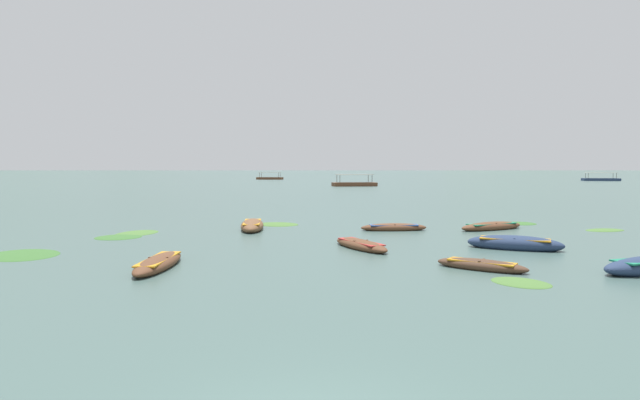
# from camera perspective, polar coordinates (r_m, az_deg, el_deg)

# --- Properties ---
(ground_plane) EXTENTS (6000.00, 6000.00, 0.00)m
(ground_plane) POSITION_cam_1_polar(r_m,az_deg,el_deg) (1506.06, 1.58, 3.39)
(ground_plane) COLOR #425B56
(mountain_1) EXTENTS (660.37, 660.37, 219.02)m
(mountain_1) POSITION_cam_1_polar(r_m,az_deg,el_deg) (2301.36, -20.66, 5.94)
(mountain_1) COLOR #56665B
(mountain_1) RESTS_ON ground
(mountain_2) EXTENTS (1520.21, 1520.21, 503.58)m
(mountain_2) POSITION_cam_1_polar(r_m,az_deg,el_deg) (2180.05, 2.76, 10.06)
(mountain_2) COLOR slate
(mountain_2) RESTS_ON ground
(mountain_3) EXTENTS (1003.49, 1003.49, 315.62)m
(mountain_3) POSITION_cam_1_polar(r_m,az_deg,el_deg) (1965.60, 20.03, 7.81)
(mountain_3) COLOR slate
(mountain_3) RESTS_ON ground
(rowboat_0) EXTENTS (3.81, 1.34, 0.50)m
(rowboat_0) POSITION_cam_1_polar(r_m,az_deg,el_deg) (29.01, 8.22, -3.06)
(rowboat_0) COLOR brown
(rowboat_0) RESTS_ON ground
(rowboat_1) EXTENTS (2.74, 3.87, 0.48)m
(rowboat_1) POSITION_cam_1_polar(r_m,az_deg,el_deg) (22.35, 4.57, -5.01)
(rowboat_1) COLOR brown
(rowboat_1) RESTS_ON ground
(rowboat_2) EXTENTS (1.08, 4.20, 0.51)m
(rowboat_2) POSITION_cam_1_polar(r_m,az_deg,el_deg) (18.87, -17.57, -6.72)
(rowboat_2) COLOR brown
(rowboat_2) RESTS_ON ground
(rowboat_3) EXTENTS (3.10, 2.43, 0.45)m
(rowboat_3) POSITION_cam_1_polar(r_m,az_deg,el_deg) (18.56, 17.56, -6.96)
(rowboat_3) COLOR #4C3323
(rowboat_3) RESTS_ON ground
(rowboat_4) EXTENTS (1.79, 4.67, 0.70)m
(rowboat_4) POSITION_cam_1_polar(r_m,az_deg,el_deg) (29.49, -7.57, -2.83)
(rowboat_4) COLOR brown
(rowboat_4) RESTS_ON ground
(rowboat_5) EXTENTS (4.39, 3.10, 0.55)m
(rowboat_5) POSITION_cam_1_polar(r_m,az_deg,el_deg) (30.72, 18.59, -2.81)
(rowboat_5) COLOR brown
(rowboat_5) RESTS_ON ground
(rowboat_7) EXTENTS (4.15, 2.65, 0.73)m
(rowboat_7) POSITION_cam_1_polar(r_m,az_deg,el_deg) (23.66, 20.89, -4.58)
(rowboat_7) COLOR navy
(rowboat_7) RESTS_ON ground
(ferry_0) EXTENTS (10.07, 5.88, 2.54)m
(ferry_0) POSITION_cam_1_polar(r_m,az_deg,el_deg) (165.86, 28.81, 2.04)
(ferry_0) COLOR navy
(ferry_0) RESTS_ON ground
(ferry_1) EXTENTS (8.53, 4.18, 2.54)m
(ferry_1) POSITION_cam_1_polar(r_m,az_deg,el_deg) (163.98, -5.61, 2.45)
(ferry_1) COLOR brown
(ferry_1) RESTS_ON ground
(ferry_2) EXTENTS (9.12, 5.27, 2.54)m
(ferry_2) POSITION_cam_1_polar(r_m,az_deg,el_deg) (101.56, 3.85, 1.81)
(ferry_2) COLOR brown
(ferry_2) RESTS_ON ground
(weed_patch_0) EXTENTS (2.89, 2.91, 0.14)m
(weed_patch_0) POSITION_cam_1_polar(r_m,az_deg,el_deg) (34.61, 21.37, -2.47)
(weed_patch_0) COLOR #38662D
(weed_patch_0) RESTS_ON ground
(weed_patch_1) EXTENTS (2.77, 2.21, 0.14)m
(weed_patch_1) POSITION_cam_1_polar(r_m,az_deg,el_deg) (32.90, 29.18, -2.97)
(weed_patch_1) COLOR #477033
(weed_patch_1) RESTS_ON ground
(weed_patch_2) EXTENTS (4.20, 4.23, 0.14)m
(weed_patch_2) POSITION_cam_1_polar(r_m,az_deg,el_deg) (23.79, -30.26, -5.34)
(weed_patch_2) COLOR #38662D
(weed_patch_2) RESTS_ON ground
(weed_patch_3) EXTENTS (3.02, 3.00, 0.14)m
(weed_patch_3) POSITION_cam_1_polar(r_m,az_deg,el_deg) (27.76, -21.57, -3.90)
(weed_patch_3) COLOR #38662D
(weed_patch_3) RESTS_ON ground
(weed_patch_4) EXTENTS (3.57, 3.46, 0.14)m
(weed_patch_4) POSITION_cam_1_polar(r_m,az_deg,el_deg) (31.85, -4.78, -2.74)
(weed_patch_4) COLOR #477033
(weed_patch_4) RESTS_ON ground
(weed_patch_5) EXTENTS (2.31, 2.32, 0.14)m
(weed_patch_5) POSITION_cam_1_polar(r_m,az_deg,el_deg) (16.84, 21.50, -8.60)
(weed_patch_5) COLOR #477033
(weed_patch_5) RESTS_ON ground
(weed_patch_6) EXTENTS (2.43, 3.16, 0.14)m
(weed_patch_6) POSITION_cam_1_polar(r_m,az_deg,el_deg) (29.15, -19.73, -3.52)
(weed_patch_6) COLOR #477033
(weed_patch_6) RESTS_ON ground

